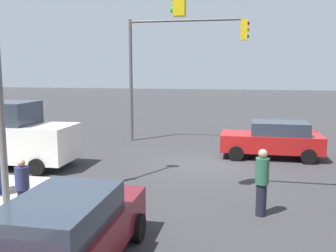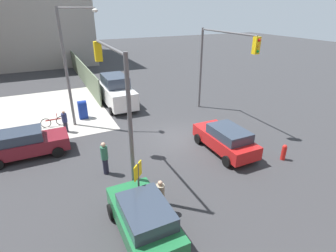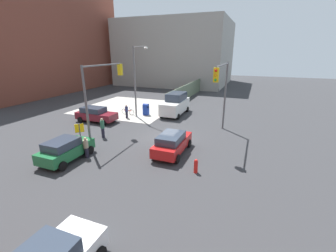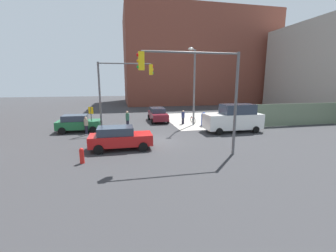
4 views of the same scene
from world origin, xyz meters
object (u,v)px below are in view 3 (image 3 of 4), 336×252
at_px(coupe_green, 65,149).
at_px(sedan_red, 172,143).
at_px(pedestrian_waiting, 127,111).
at_px(pedestrian_walking_north, 86,147).
at_px(traffic_signal_nw_corner, 101,88).
at_px(mailbox_blue, 146,109).
at_px(fire_hydrant, 196,166).
at_px(traffic_signal_se_corner, 222,85).
at_px(van_white_delivery, 175,104).
at_px(pedestrian_crossing, 103,127).
at_px(bicycle_leaning_on_fence, 128,112).
at_px(sedan_maroon, 96,114).
at_px(smokestack, 102,48).
at_px(street_lamp_corner, 136,77).

height_order(coupe_green, sedan_red, same).
xyz_separation_m(pedestrian_waiting, pedestrian_walking_north, (-10.00, -2.70, 0.00)).
xyz_separation_m(traffic_signal_nw_corner, pedestrian_waiting, (6.72, 2.00, -3.80)).
distance_m(coupe_green, pedestrian_walking_north, 1.38).
distance_m(mailbox_blue, fire_hydrant, 14.50).
bearing_deg(traffic_signal_se_corner, sedan_red, 150.76).
bearing_deg(van_white_delivery, pedestrian_waiting, 128.09).
xyz_separation_m(pedestrian_crossing, bicycle_leaning_on_fence, (7.60, 2.00, -0.61)).
xyz_separation_m(fire_hydrant, sedan_red, (2.18, 2.43, 0.36)).
height_order(sedan_red, bicycle_leaning_on_fence, sedan_red).
relative_size(traffic_signal_nw_corner, sedan_maroon, 1.45).
height_order(traffic_signal_se_corner, sedan_maroon, traffic_signal_se_corner).
height_order(pedestrian_crossing, pedestrian_walking_north, pedestrian_crossing).
xyz_separation_m(mailbox_blue, van_white_delivery, (1.68, -3.20, 0.52)).
xyz_separation_m(traffic_signal_nw_corner, sedan_maroon, (4.25, 4.41, -3.77)).
height_order(mailbox_blue, pedestrian_crossing, pedestrian_crossing).
relative_size(mailbox_blue, bicycle_leaning_on_fence, 0.82).
height_order(mailbox_blue, van_white_delivery, van_white_delivery).
relative_size(traffic_signal_se_corner, fire_hydrant, 6.91).
distance_m(sedan_red, bicycle_leaning_on_fence, 12.30).
bearing_deg(sedan_maroon, bicycle_leaning_on_fence, -23.81).
bearing_deg(pedestrian_walking_north, mailbox_blue, -136.72).
bearing_deg(sedan_maroon, traffic_signal_se_corner, -88.53).
xyz_separation_m(traffic_signal_nw_corner, pedestrian_crossing, (0.52, 0.70, -3.66)).
distance_m(smokestack, street_lamp_corner, 36.51).
height_order(mailbox_blue, sedan_red, sedan_red).
relative_size(pedestrian_waiting, pedestrian_walking_north, 1.00).
bearing_deg(sedan_red, sedan_maroon, 66.96).
height_order(fire_hydrant, bicycle_leaning_on_fence, bicycle_leaning_on_fence).
bearing_deg(van_white_delivery, sedan_red, -161.56).
distance_m(fire_hydrant, pedestrian_waiting, 14.12).
height_order(fire_hydrant, pedestrian_walking_north, pedestrian_walking_north).
xyz_separation_m(mailbox_blue, coupe_green, (-12.88, -0.14, 0.08)).
distance_m(mailbox_blue, sedan_maroon, 5.94).
distance_m(traffic_signal_se_corner, bicycle_leaning_on_fence, 12.96).
xyz_separation_m(sedan_maroon, van_white_delivery, (6.16, -7.11, 0.44)).
bearing_deg(fire_hydrant, bicycle_leaning_on_fence, 47.07).
bearing_deg(street_lamp_corner, van_white_delivery, -52.12).
distance_m(traffic_signal_se_corner, pedestrian_crossing, 11.16).
height_order(smokestack, pedestrian_waiting, smokestack).
distance_m(smokestack, sedan_red, 47.59).
relative_size(smokestack, mailbox_blue, 11.47).
bearing_deg(traffic_signal_nw_corner, sedan_maroon, 46.06).
distance_m(mailbox_blue, pedestrian_crossing, 8.20).
height_order(mailbox_blue, pedestrian_walking_north, pedestrian_walking_north).
relative_size(fire_hydrant, sedan_maroon, 0.21).
bearing_deg(mailbox_blue, sedan_red, -143.11).
xyz_separation_m(street_lamp_corner, pedestrian_walking_north, (-10.83, -1.67, -3.89)).
height_order(van_white_delivery, pedestrian_crossing, van_white_delivery).
distance_m(traffic_signal_nw_corner, sedan_red, 7.32).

